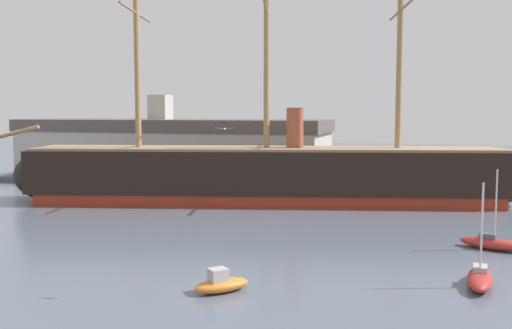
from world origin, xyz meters
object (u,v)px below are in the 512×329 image
Objects in this scene: motorboat_near_centre at (221,284)px; dinghy_distant_centre at (332,196)px; tall_ship at (266,174)px; sailboat_alongside_stern at (491,243)px; sailboat_mid_right at (480,278)px; seagull_in_flight at (224,129)px; dockside_warehouse_left at (173,150)px.

motorboat_near_centre is 42.08m from dinghy_distant_centre.
tall_ship is 10.33× the size of sailboat_alongside_stern.
dinghy_distant_centre is at bearing 113.27° from sailboat_mid_right.
tall_ship is at bearing 127.93° from sailboat_mid_right.
sailboat_mid_right is at bearing -99.38° from sailboat_alongside_stern.
seagull_in_flight is (7.27, -35.92, 6.80)m from tall_ship.
sailboat_alongside_stern reaches higher than dinghy_distant_centre.
sailboat_alongside_stern is at bearing 45.65° from seagull_in_flight.
dinghy_distant_centre is 31.13m from dockside_warehouse_left.
dockside_warehouse_left is (-45.94, 36.28, 4.53)m from sailboat_alongside_stern.
sailboat_alongside_stern is 5.87× the size of seagull_in_flight.
dockside_warehouse_left reaches higher than dinghy_distant_centre.
sailboat_alongside_stern is 30.38m from dinghy_distant_centre.
dockside_warehouse_left is 48.27× the size of seagull_in_flight.
sailboat_mid_right reaches higher than motorboat_near_centre.
tall_ship is 10.57m from dinghy_distant_centre.
dinghy_distant_centre is at bearing -21.67° from dockside_warehouse_left.
seagull_in_flight is at bearing -90.04° from dinghy_distant_centre.
tall_ship is 18.62× the size of motorboat_near_centre.
motorboat_near_centre is at bearing -136.25° from sailboat_alongside_stern.
motorboat_near_centre is 1.74× the size of dinghy_distant_centre.
motorboat_near_centre is 0.54× the size of sailboat_mid_right.
tall_ship is 37.25m from sailboat_mid_right.
tall_ship reaches higher than sailboat_alongside_stern.
dockside_warehouse_left is 61.39m from seagull_in_flight.
dockside_warehouse_left is (-28.03, 53.43, 4.55)m from motorboat_near_centre.
dinghy_distant_centre is (-15.52, 36.09, -0.34)m from sailboat_mid_right.
dockside_warehouse_left is (-21.28, 18.16, 1.37)m from tall_ship.
dinghy_distant_centre is at bearing 43.00° from tall_ship.
dockside_warehouse_left reaches higher than seagull_in_flight.
dockside_warehouse_left is at bearing 141.70° from sailboat_alongside_stern.
seagull_in_flight is (-0.03, -42.73, 10.29)m from dinghy_distant_centre.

